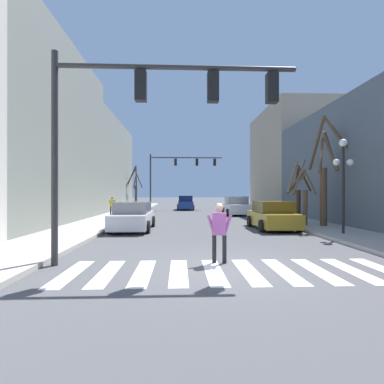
{
  "coord_description": "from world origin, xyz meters",
  "views": [
    {
      "loc": [
        -1.33,
        -8.08,
        2.02
      ],
      "look_at": [
        -0.01,
        23.32,
        2.09
      ],
      "focal_mm": 28.0,
      "sensor_mm": 36.0,
      "label": 1
    }
  ],
  "objects_px": {
    "street_tree_right_near": "(327,173)",
    "car_parked_left_far": "(133,217)",
    "street_tree_left_near": "(297,193)",
    "pedestrian_on_left_sidewalk": "(219,228)",
    "street_tree_left_far": "(135,188)",
    "car_driving_away_lane": "(185,203)",
    "pedestrian_near_right_corner": "(112,204)",
    "street_lamp_right_corner": "(343,167)",
    "traffic_signal_far": "(177,168)",
    "traffic_signal_near": "(148,107)",
    "street_tree_right_far": "(303,196)",
    "car_at_intersection": "(236,206)",
    "car_parked_left_near": "(272,216)"
  },
  "relations": [
    {
      "from": "street_tree_right_near",
      "to": "traffic_signal_far",
      "type": "bearing_deg",
      "value": 114.12
    },
    {
      "from": "traffic_signal_far",
      "to": "street_lamp_right_corner",
      "type": "bearing_deg",
      "value": -70.76
    },
    {
      "from": "pedestrian_on_left_sidewalk",
      "to": "street_tree_right_far",
      "type": "relative_size",
      "value": 0.45
    },
    {
      "from": "street_tree_left_far",
      "to": "street_tree_right_far",
      "type": "relative_size",
      "value": 1.42
    },
    {
      "from": "pedestrian_near_right_corner",
      "to": "street_tree_right_far",
      "type": "distance_m",
      "value": 14.77
    },
    {
      "from": "car_parked_left_far",
      "to": "street_lamp_right_corner",
      "type": "bearing_deg",
      "value": -106.16
    },
    {
      "from": "street_tree_left_near",
      "to": "street_tree_right_near",
      "type": "bearing_deg",
      "value": -51.72
    },
    {
      "from": "traffic_signal_far",
      "to": "street_tree_left_near",
      "type": "height_order",
      "value": "traffic_signal_far"
    },
    {
      "from": "street_tree_left_near",
      "to": "street_lamp_right_corner",
      "type": "bearing_deg",
      "value": -85.93
    },
    {
      "from": "street_lamp_right_corner",
      "to": "car_driving_away_lane",
      "type": "bearing_deg",
      "value": 107.37
    },
    {
      "from": "street_lamp_right_corner",
      "to": "pedestrian_on_left_sidewalk",
      "type": "xyz_separation_m",
      "value": [
        -6.4,
        -4.91,
        -2.22
      ]
    },
    {
      "from": "pedestrian_near_right_corner",
      "to": "street_tree_left_far",
      "type": "distance_m",
      "value": 14.64
    },
    {
      "from": "pedestrian_on_left_sidewalk",
      "to": "street_tree_left_far",
      "type": "xyz_separation_m",
      "value": [
        -6.93,
        30.67,
        1.68
      ]
    },
    {
      "from": "street_tree_right_near",
      "to": "pedestrian_near_right_corner",
      "type": "bearing_deg",
      "value": 149.78
    },
    {
      "from": "traffic_signal_near",
      "to": "street_tree_left_near",
      "type": "distance_m",
      "value": 12.79
    },
    {
      "from": "street_lamp_right_corner",
      "to": "street_tree_right_far",
      "type": "xyz_separation_m",
      "value": [
        -0.36,
        3.66,
        -1.42
      ]
    },
    {
      "from": "street_tree_right_near",
      "to": "car_parked_left_far",
      "type": "bearing_deg",
      "value": -178.8
    },
    {
      "from": "car_at_intersection",
      "to": "street_tree_left_far",
      "type": "bearing_deg",
      "value": 41.88
    },
    {
      "from": "traffic_signal_near",
      "to": "street_tree_left_far",
      "type": "relative_size",
      "value": 1.27
    },
    {
      "from": "traffic_signal_near",
      "to": "street_tree_right_far",
      "type": "xyz_separation_m",
      "value": [
        8.08,
        8.67,
        -2.63
      ]
    },
    {
      "from": "car_parked_left_near",
      "to": "street_tree_left_near",
      "type": "relative_size",
      "value": 1.11
    },
    {
      "from": "traffic_signal_near",
      "to": "car_driving_away_lane",
      "type": "relative_size",
      "value": 1.64
    },
    {
      "from": "street_lamp_right_corner",
      "to": "car_parked_left_far",
      "type": "xyz_separation_m",
      "value": [
        -10.07,
        2.92,
        -2.5
      ]
    },
    {
      "from": "traffic_signal_far",
      "to": "street_lamp_right_corner",
      "type": "xyz_separation_m",
      "value": [
        7.82,
        -22.4,
        -1.77
      ]
    },
    {
      "from": "pedestrian_near_right_corner",
      "to": "street_tree_left_far",
      "type": "bearing_deg",
      "value": 59.29
    },
    {
      "from": "car_driving_away_lane",
      "to": "car_parked_left_near",
      "type": "height_order",
      "value": "car_driving_away_lane"
    },
    {
      "from": "street_lamp_right_corner",
      "to": "street_tree_right_near",
      "type": "height_order",
      "value": "street_tree_right_near"
    },
    {
      "from": "car_parked_left_near",
      "to": "street_tree_left_far",
      "type": "height_order",
      "value": "street_tree_left_far"
    },
    {
      "from": "car_at_intersection",
      "to": "street_tree_right_far",
      "type": "height_order",
      "value": "street_tree_right_far"
    },
    {
      "from": "street_tree_right_far",
      "to": "street_tree_right_near",
      "type": "bearing_deg",
      "value": -23.9
    },
    {
      "from": "traffic_signal_near",
      "to": "car_at_intersection",
      "type": "height_order",
      "value": "traffic_signal_near"
    },
    {
      "from": "street_tree_left_near",
      "to": "street_tree_right_far",
      "type": "distance_m",
      "value": 0.94
    },
    {
      "from": "pedestrian_on_left_sidewalk",
      "to": "pedestrian_near_right_corner",
      "type": "distance_m",
      "value": 17.43
    },
    {
      "from": "pedestrian_on_left_sidewalk",
      "to": "car_parked_left_near",
      "type": "bearing_deg",
      "value": -106.69
    },
    {
      "from": "street_tree_left_near",
      "to": "street_tree_right_near",
      "type": "height_order",
      "value": "street_tree_right_near"
    },
    {
      "from": "car_parked_left_far",
      "to": "street_tree_right_near",
      "type": "bearing_deg",
      "value": -88.8
    },
    {
      "from": "pedestrian_on_left_sidewalk",
      "to": "street_tree_left_near",
      "type": "distance_m",
      "value": 11.31
    },
    {
      "from": "car_driving_away_lane",
      "to": "car_parked_left_far",
      "type": "height_order",
      "value": "car_driving_away_lane"
    },
    {
      "from": "car_at_intersection",
      "to": "street_tree_right_far",
      "type": "distance_m",
      "value": 10.15
    },
    {
      "from": "traffic_signal_near",
      "to": "pedestrian_near_right_corner",
      "type": "height_order",
      "value": "traffic_signal_near"
    },
    {
      "from": "car_parked_left_far",
      "to": "pedestrian_on_left_sidewalk",
      "type": "distance_m",
      "value": 8.66
    },
    {
      "from": "car_driving_away_lane",
      "to": "car_at_intersection",
      "type": "relative_size",
      "value": 0.94
    },
    {
      "from": "car_at_intersection",
      "to": "street_tree_left_near",
      "type": "distance_m",
      "value": 9.29
    },
    {
      "from": "street_tree_left_near",
      "to": "street_tree_right_near",
      "type": "distance_m",
      "value": 2.16
    },
    {
      "from": "traffic_signal_near",
      "to": "car_parked_left_far",
      "type": "xyz_separation_m",
      "value": [
        -1.64,
        7.93,
        -3.71
      ]
    },
    {
      "from": "street_tree_right_far",
      "to": "traffic_signal_near",
      "type": "bearing_deg",
      "value": -132.97
    },
    {
      "from": "car_parked_left_near",
      "to": "car_at_intersection",
      "type": "bearing_deg",
      "value": 0.1
    },
    {
      "from": "traffic_signal_near",
      "to": "car_at_intersection",
      "type": "bearing_deg",
      "value": 71.95
    },
    {
      "from": "car_parked_left_near",
      "to": "pedestrian_on_left_sidewalk",
      "type": "bearing_deg",
      "value": 152.94
    },
    {
      "from": "traffic_signal_far",
      "to": "pedestrian_on_left_sidewalk",
      "type": "xyz_separation_m",
      "value": [
        1.42,
        -27.32,
        -3.99
      ]
    }
  ]
}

